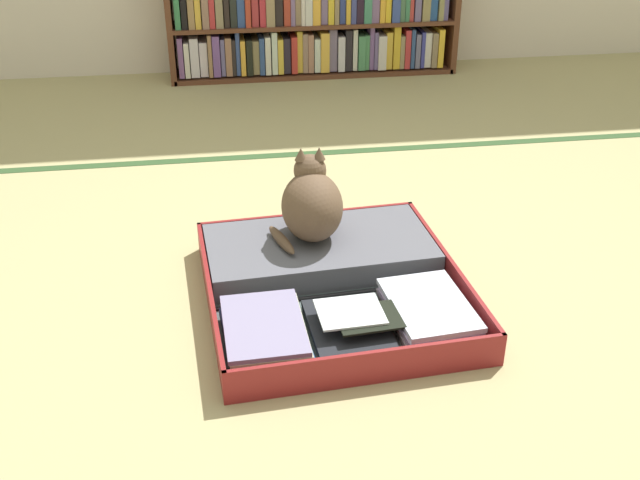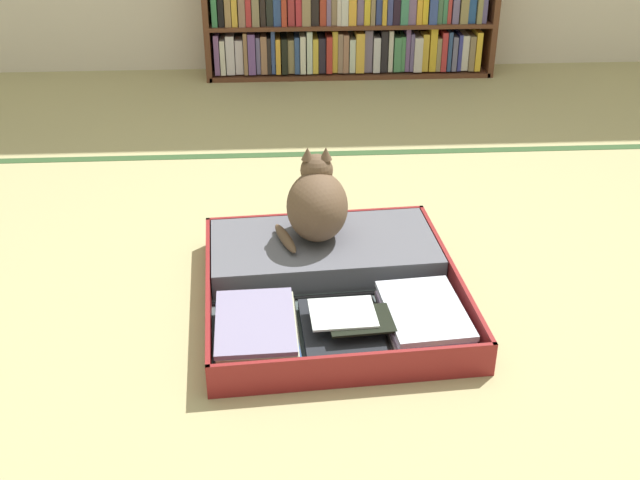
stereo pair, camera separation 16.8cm
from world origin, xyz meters
name	(u,v)px [view 1 (the left image)]	position (x,y,z in m)	size (l,w,h in m)	color
ground_plane	(348,309)	(0.00, 0.00, 0.00)	(10.00, 10.00, 0.00)	tan
tatami_border	(299,154)	(0.00, 1.15, 0.00)	(4.80, 0.05, 0.00)	#315029
bookshelf	(312,0)	(0.21, 2.26, 0.39)	(1.52, 0.23, 0.80)	brown
open_suitcase	(329,280)	(-0.04, 0.09, 0.04)	(0.77, 0.82, 0.10)	maroon
black_cat	(311,204)	(-0.07, 0.28, 0.20)	(0.24, 0.26, 0.27)	brown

